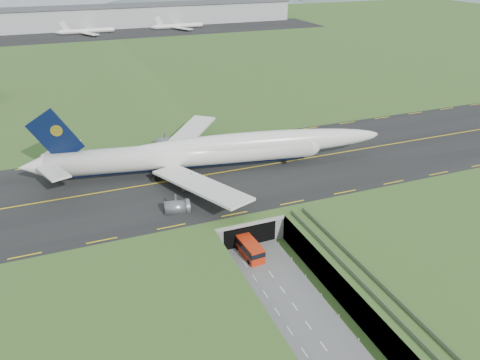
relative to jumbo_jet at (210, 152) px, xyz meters
name	(u,v)px	position (x,y,z in m)	size (l,w,h in m)	color
ground	(265,267)	(-0.20, -35.33, -11.33)	(900.00, 900.00, 0.00)	#375723
airfield_deck	(265,254)	(-0.20, -35.33, -8.33)	(800.00, 800.00, 6.00)	gray
trench_road	(281,289)	(-0.20, -42.83, -11.23)	(12.00, 75.00, 0.20)	slate
taxiway	(212,174)	(-0.20, -2.33, -5.24)	(800.00, 44.00, 0.18)	black
tunnel_portal	(235,213)	(-0.20, -18.62, -7.99)	(17.00, 22.30, 6.00)	gray
guideway	(370,290)	(10.80, -54.44, -6.01)	(3.00, 53.00, 7.05)	#A8A8A3
jumbo_jet	(210,152)	(0.00, 0.00, 0.00)	(92.08, 59.08, 19.82)	white
shuttle_tram	(249,248)	(-1.75, -30.74, -9.47)	(3.71, 8.58, 3.40)	red
cargo_terminal	(95,17)	(-0.33, 264.08, 2.63)	(320.00, 67.00, 15.60)	#B2B2B2
distant_hills	(149,17)	(64.18, 394.67, -15.33)	(700.00, 91.00, 60.00)	#546561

